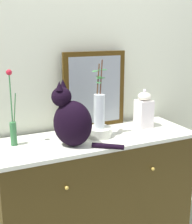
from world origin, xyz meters
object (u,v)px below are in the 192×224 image
Objects in this scene: vase_slim_green at (13,124)px; jar_lidded_porcelain at (144,110)px; cat_sitting at (71,120)px; sideboard at (96,194)px; mirror_leaning at (95,90)px; vase_glass_clear at (99,108)px; bowl_porcelain at (99,132)px.

jar_lidded_porcelain is at bearing -1.25° from vase_slim_green.
jar_lidded_porcelain is (0.64, 0.15, -0.04)m from cat_sitting.
sideboard is 2.47× the size of mirror_leaning.
cat_sitting is (-0.21, -0.09, 0.62)m from sideboard.
jar_lidded_porcelain is (0.43, 0.06, 0.58)m from sideboard.
vase_slim_green is at bearing 178.75° from jar_lidded_porcelain.
vase_glass_clear reaches higher than jar_lidded_porcelain.
vase_glass_clear is (0.57, -0.07, 0.06)m from vase_slim_green.
mirror_leaning is 1.17× the size of vase_slim_green.
vase_glass_clear is at bearing 58.71° from bowl_porcelain.
mirror_leaning reaches higher than jar_lidded_porcelain.
mirror_leaning is at bearing 72.51° from bowl_porcelain.
bowl_porcelain is 0.60× the size of jar_lidded_porcelain.
cat_sitting is 1.44× the size of jar_lidded_porcelain.
jar_lidded_porcelain is at bearing 7.48° from vase_glass_clear.
vase_glass_clear is at bearing -7.40° from vase_slim_green.
mirror_leaning is at bearing 67.43° from sideboard.
vase_slim_green reaches higher than jar_lidded_porcelain.
mirror_leaning is 1.35× the size of cat_sitting.
vase_glass_clear is at bearing -107.39° from mirror_leaning.
cat_sitting is (-0.31, -0.32, -0.11)m from mirror_leaning.
sideboard is 4.80× the size of jar_lidded_porcelain.
cat_sitting is at bearing -158.42° from bowl_porcelain.
sideboard is 3.33× the size of cat_sitting.
vase_slim_green is 2.77× the size of bowl_porcelain.
mirror_leaning is 0.41m from jar_lidded_porcelain.
mirror_leaning is 3.23× the size of bowl_porcelain.
vase_glass_clear is at bearing -172.52° from jar_lidded_porcelain.
cat_sitting is 0.66m from jar_lidded_porcelain.
vase_slim_green is at bearing 153.26° from cat_sitting.
cat_sitting is at bearing -157.26° from sideboard.
jar_lidded_porcelain is at bearing 7.84° from sideboard.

